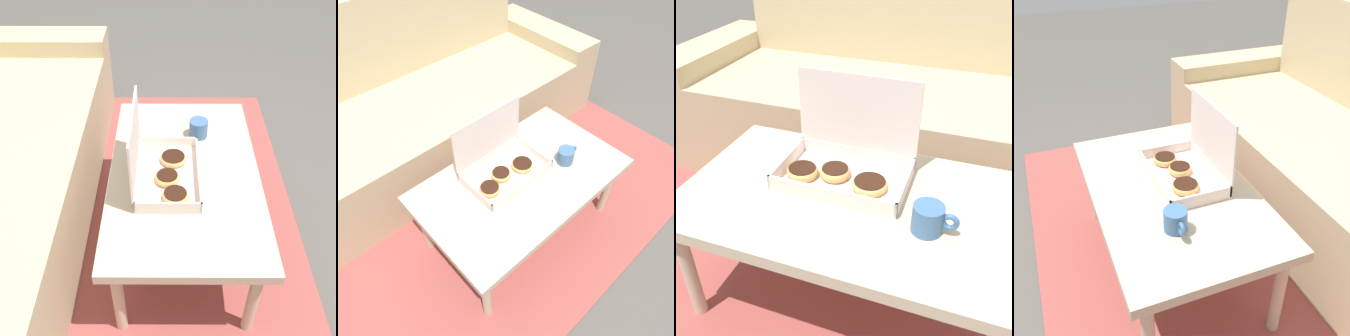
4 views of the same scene
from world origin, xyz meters
TOP-DOWN VIEW (x-y plane):
  - ground_plane at (0.00, 0.00)m, footprint 12.00×12.00m
  - area_rug at (0.00, 0.30)m, footprint 2.55×1.95m
  - coffee_table at (0.00, -0.10)m, footprint 1.02×0.61m
  - pastry_box at (-0.05, -0.01)m, footprint 0.40×0.26m
  - coffee_mug at (0.24, -0.17)m, footprint 0.12×0.08m

SIDE VIEW (x-z plane):
  - ground_plane at x=0.00m, z-range 0.00..0.00m
  - area_rug at x=0.00m, z-range 0.00..0.01m
  - coffee_table at x=0.00m, z-range 0.17..0.61m
  - coffee_mug at x=0.24m, z-range 0.44..0.52m
  - pastry_box at x=-0.05m, z-range 0.34..0.65m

